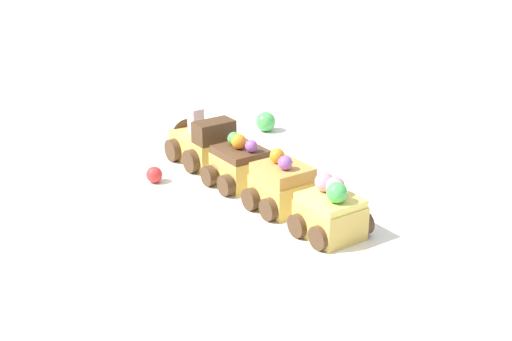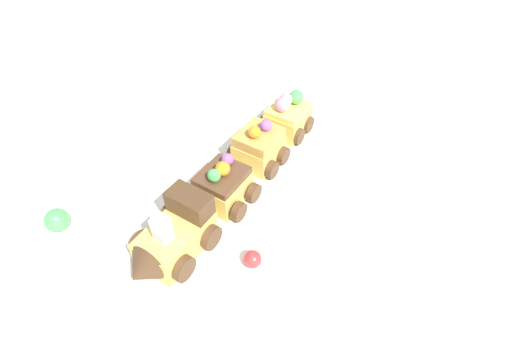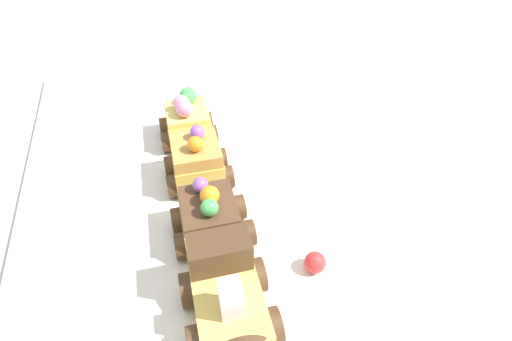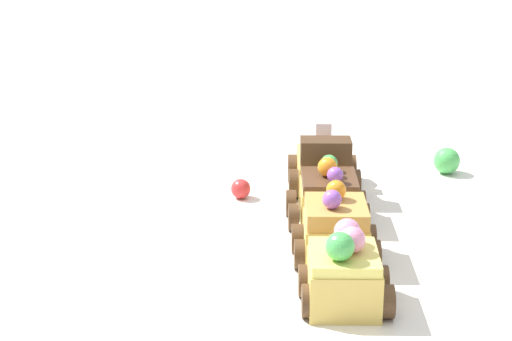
% 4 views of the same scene
% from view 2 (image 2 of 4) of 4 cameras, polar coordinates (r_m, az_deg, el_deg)
% --- Properties ---
extents(ground_plane, '(10.00, 10.00, 0.00)m').
position_cam_2_polar(ground_plane, '(0.53, -0.33, -5.02)').
color(ground_plane, beige).
extents(display_board, '(0.78, 0.45, 0.01)m').
position_cam_2_polar(display_board, '(0.52, -0.33, -4.59)').
color(display_board, white).
rests_on(display_board, ground_plane).
extents(cake_train_locomotive, '(0.11, 0.08, 0.07)m').
position_cam_2_polar(cake_train_locomotive, '(0.46, -11.98, -9.60)').
color(cake_train_locomotive, '#E0BC56').
rests_on(cake_train_locomotive, display_board).
extents(cake_car_chocolate, '(0.06, 0.07, 0.06)m').
position_cam_2_polar(cake_car_chocolate, '(0.50, -4.77, -2.22)').
color(cake_car_chocolate, '#E0BC56').
rests_on(cake_car_chocolate, display_board).
extents(cake_car_caramel, '(0.06, 0.07, 0.07)m').
position_cam_2_polar(cake_car_caramel, '(0.55, 0.40, 3.28)').
color(cake_car_caramel, '#E0BC56').
rests_on(cake_car_caramel, display_board).
extents(cake_car_lemon, '(0.06, 0.07, 0.07)m').
position_cam_2_polar(cake_car_lemon, '(0.61, 4.56, 7.60)').
color(cake_car_lemon, '#E0BC56').
rests_on(cake_car_lemon, display_board).
extents(gumball_green, '(0.03, 0.03, 0.03)m').
position_cam_2_polar(gumball_green, '(0.53, -26.55, -6.36)').
color(gumball_green, '#4CBC56').
rests_on(gumball_green, display_board).
extents(gumball_red, '(0.02, 0.02, 0.02)m').
position_cam_2_polar(gumball_red, '(0.45, -0.48, -12.55)').
color(gumball_red, red).
rests_on(gumball_red, display_board).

